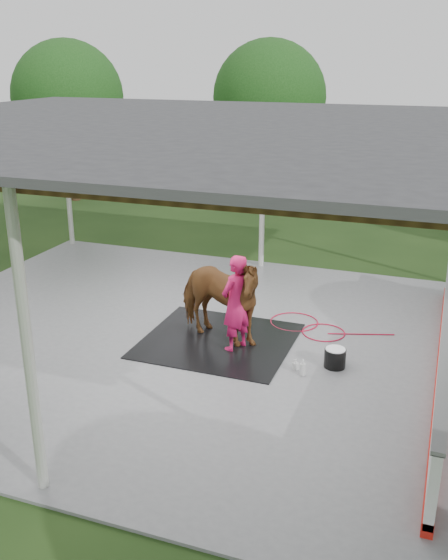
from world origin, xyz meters
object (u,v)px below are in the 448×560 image
(dasher_board, at_px, (444,348))
(wash_bucket, at_px, (335,358))
(handler, at_px, (236,303))
(horse, at_px, (218,298))

(dasher_board, distance_m, wash_bucket, 1.80)
(dasher_board, relative_size, handler, 4.41)
(dasher_board, height_order, horse, horse)
(wash_bucket, bearing_deg, handler, 177.53)
(handler, bearing_deg, dasher_board, 115.51)
(dasher_board, xyz_separation_m, handler, (-3.62, -0.16, 0.37))
(wash_bucket, bearing_deg, horse, 173.10)
(dasher_board, distance_m, horse, 4.04)
(horse, relative_size, handler, 1.13)
(horse, xyz_separation_m, wash_bucket, (2.28, -0.28, -0.71))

